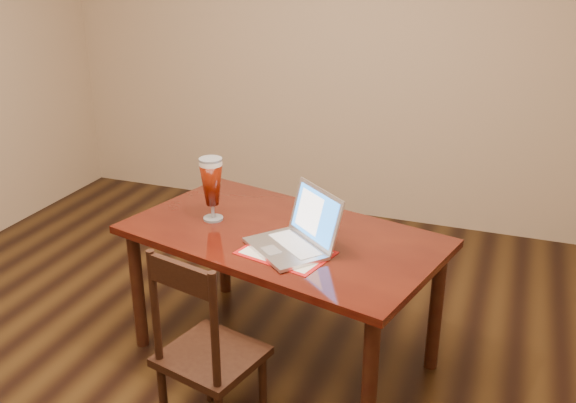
% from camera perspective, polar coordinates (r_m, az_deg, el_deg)
% --- Properties ---
extents(room_shell, '(4.51, 5.01, 2.71)m').
position_cam_1_polar(room_shell, '(2.36, -11.37, 16.48)').
color(room_shell, tan).
rests_on(room_shell, ground).
extents(dining_table, '(1.63, 1.17, 1.01)m').
position_cam_1_polar(dining_table, '(3.08, -0.76, -3.89)').
color(dining_table, '#451209').
rests_on(dining_table, ground).
extents(dining_chair, '(0.45, 0.44, 0.89)m').
position_cam_1_polar(dining_chair, '(2.70, -7.29, -13.28)').
color(dining_chair, black).
rests_on(dining_chair, ground).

